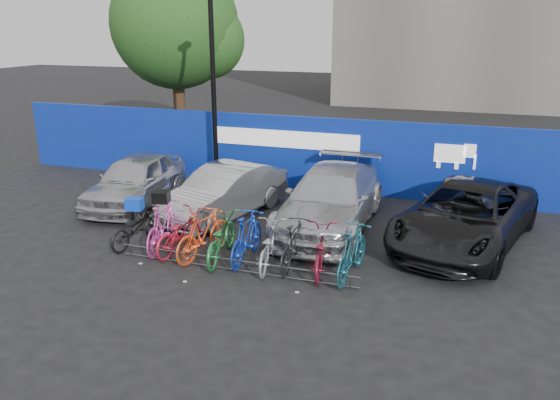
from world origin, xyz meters
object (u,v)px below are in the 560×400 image
at_px(car_1, 224,192).
at_px(bike_8, 320,251).
at_px(car_2, 331,199).
at_px(bike_3, 204,234).
at_px(lamppost, 213,88).
at_px(car_3, 465,215).
at_px(bike_4, 221,238).
at_px(bike_5, 247,237).
at_px(car_0, 136,180).
at_px(bike_7, 294,244).
at_px(bike_rack, 234,265).
at_px(tree, 181,27).
at_px(bike_6, 268,246).
at_px(bike_1, 163,226).
at_px(bike_2, 182,232).
at_px(bike_9, 352,253).
at_px(bike_0, 136,227).

relative_size(car_1, bike_8, 2.27).
height_order(car_2, bike_3, car_2).
xyz_separation_m(lamppost, car_3, (7.95, -2.72, -2.52)).
bearing_deg(bike_4, car_2, -130.67).
bearing_deg(bike_5, lamppost, -59.68).
bearing_deg(car_2, car_1, -177.57).
distance_m(car_0, bike_3, 4.77).
relative_size(car_0, car_2, 0.82).
distance_m(lamppost, bike_7, 7.42).
height_order(bike_rack, car_1, car_1).
height_order(tree, bike_8, tree).
distance_m(bike_7, bike_8, 0.61).
bearing_deg(bike_4, car_0, -43.15).
xyz_separation_m(tree, bike_5, (6.82, -10.01, -4.50)).
height_order(car_2, bike_7, car_2).
bearing_deg(bike_3, lamppost, -54.20).
distance_m(car_2, bike_3, 3.74).
xyz_separation_m(car_0, car_3, (9.45, -0.21, 0.00)).
height_order(bike_5, bike_8, bike_5).
height_order(car_0, bike_8, car_0).
relative_size(bike_4, bike_5, 1.06).
relative_size(car_3, bike_8, 2.85).
distance_m(tree, car_1, 9.93).
bearing_deg(bike_rack, bike_5, 86.26).
distance_m(car_3, bike_8, 4.01).
bearing_deg(car_1, bike_6, -35.23).
distance_m(car_3, bike_7, 4.44).
relative_size(bike_1, bike_2, 1.04).
relative_size(bike_3, bike_8, 1.00).
bearing_deg(lamppost, car_3, -18.89).
height_order(car_0, car_3, car_3).
bearing_deg(bike_8, bike_1, -10.51).
xyz_separation_m(car_1, bike_2, (0.07, -2.64, -0.21)).
bearing_deg(bike_rack, bike_4, 136.71).
bearing_deg(bike_7, bike_6, 16.63).
bearing_deg(bike_8, bike_6, -5.50).
xyz_separation_m(bike_rack, car_2, (1.34, 3.43, 0.62)).
bearing_deg(car_3, bike_9, -113.35).
bearing_deg(bike_6, bike_rack, 31.94).
bearing_deg(bike_6, bike_8, 175.85).
relative_size(bike_rack, bike_2, 2.96).
xyz_separation_m(bike_4, bike_7, (1.73, 0.14, 0.01)).
bearing_deg(bike_9, bike_8, 2.66).
relative_size(bike_4, bike_8, 1.06).
xyz_separation_m(tree, bike_6, (7.39, -10.14, -4.58)).
bearing_deg(bike_9, car_3, -122.87).
distance_m(car_1, bike_0, 2.91).
distance_m(bike_rack, car_1, 3.76).
distance_m(tree, bike_6, 13.35).
distance_m(car_1, bike_8, 4.42).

